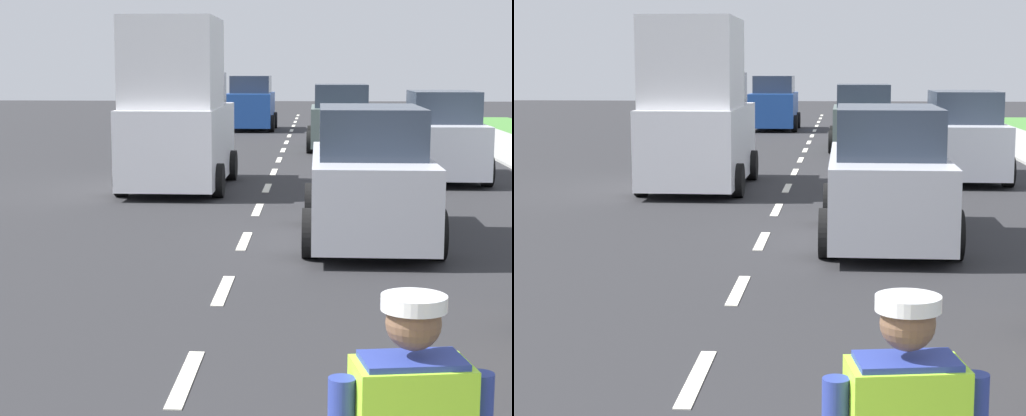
% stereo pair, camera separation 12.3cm
% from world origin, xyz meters
% --- Properties ---
extents(ground_plane, '(96.00, 96.00, 0.00)m').
position_xyz_m(ground_plane, '(0.00, 21.00, 0.00)').
color(ground_plane, '#28282B').
extents(lane_center_line, '(0.14, 46.40, 0.01)m').
position_xyz_m(lane_center_line, '(0.00, 25.20, 0.00)').
color(lane_center_line, silver).
rests_on(lane_center_line, ground).
extents(delivery_truck, '(2.16, 4.60, 3.54)m').
position_xyz_m(delivery_truck, '(-1.86, 17.47, 1.61)').
color(delivery_truck, silver).
rests_on(delivery_truck, ground).
extents(car_oncoming_third, '(2.06, 3.88, 2.22)m').
position_xyz_m(car_oncoming_third, '(-1.69, 35.98, 1.03)').
color(car_oncoming_third, '#1E4799').
rests_on(car_oncoming_third, ground).
extents(car_parked_far, '(1.90, 4.07, 2.03)m').
position_xyz_m(car_parked_far, '(3.90, 19.55, 0.94)').
color(car_parked_far, silver).
rests_on(car_parked_far, ground).
extents(car_outgoing_far, '(2.08, 3.92, 2.04)m').
position_xyz_m(car_outgoing_far, '(1.78, 27.01, 0.95)').
color(car_outgoing_far, slate).
rests_on(car_outgoing_far, ground).
extents(car_outgoing_ahead, '(1.92, 4.34, 1.99)m').
position_xyz_m(car_outgoing_ahead, '(1.83, 11.92, 0.92)').
color(car_outgoing_ahead, silver).
rests_on(car_outgoing_ahead, ground).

